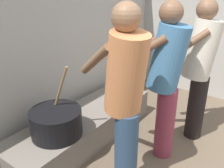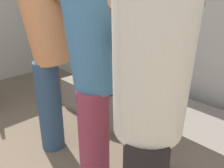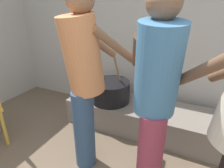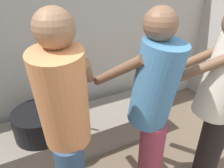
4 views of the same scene
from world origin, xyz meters
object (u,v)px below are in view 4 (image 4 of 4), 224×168
object	(u,v)px
cook_in_orange_shirt	(66,123)
cook_in_cream_shirt	(219,99)
cook_in_blue_shirt	(152,105)
cooking_pot_main	(40,122)

from	to	relation	value
cook_in_orange_shirt	cook_in_cream_shirt	xyz separation A→B (m)	(1.15, -0.21, -0.02)
cook_in_orange_shirt	cook_in_blue_shirt	xyz separation A→B (m)	(0.63, -0.06, -0.02)
cook_in_cream_shirt	cook_in_blue_shirt	world-z (taller)	cook_in_blue_shirt
cook_in_orange_shirt	cooking_pot_main	bearing A→B (deg)	98.28
cooking_pot_main	cook_in_cream_shirt	world-z (taller)	cook_in_cream_shirt
cook_in_cream_shirt	cook_in_blue_shirt	xyz separation A→B (m)	(-0.52, 0.15, 0.01)
cook_in_cream_shirt	cook_in_blue_shirt	bearing A→B (deg)	163.65
cooking_pot_main	cook_in_orange_shirt	size ratio (longest dim) A/B	0.44
cooking_pot_main	cook_in_cream_shirt	xyz separation A→B (m)	(1.26, -0.95, 0.45)
cooking_pot_main	cook_in_orange_shirt	world-z (taller)	cook_in_orange_shirt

